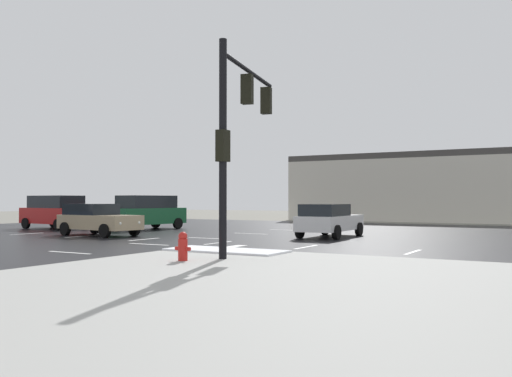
# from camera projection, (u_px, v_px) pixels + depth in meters

# --- Properties ---
(ground_plane) EXTENTS (120.00, 120.00, 0.00)m
(ground_plane) POSITION_uv_depth(u_px,v_px,m) (180.00, 242.00, 23.94)
(ground_plane) COLOR slate
(road_asphalt) EXTENTS (44.00, 44.00, 0.02)m
(road_asphalt) POSITION_uv_depth(u_px,v_px,m) (180.00, 241.00, 23.94)
(road_asphalt) COLOR black
(road_asphalt) RESTS_ON ground_plane
(sidewalk_corner) EXTENTS (18.00, 18.00, 0.14)m
(sidewalk_corner) POSITION_uv_depth(u_px,v_px,m) (335.00, 328.00, 7.55)
(sidewalk_corner) COLOR #9E9E99
(sidewalk_corner) RESTS_ON ground_plane
(snow_strip_curbside) EXTENTS (4.00, 1.60, 0.06)m
(snow_strip_curbside) POSITION_uv_depth(u_px,v_px,m) (226.00, 250.00, 17.98)
(snow_strip_curbside) COLOR white
(snow_strip_curbside) RESTS_ON sidewalk_corner
(lane_markings) EXTENTS (36.15, 36.15, 0.01)m
(lane_markings) POSITION_uv_depth(u_px,v_px,m) (182.00, 244.00, 22.15)
(lane_markings) COLOR silver
(lane_markings) RESTS_ON road_asphalt
(traffic_signal_mast) EXTENTS (1.30, 4.92, 6.25)m
(traffic_signal_mast) POSITION_uv_depth(u_px,v_px,m) (238.00, 119.00, 17.02)
(traffic_signal_mast) COLOR black
(traffic_signal_mast) RESTS_ON sidewalk_corner
(fire_hydrant) EXTENTS (0.48, 0.26, 0.79)m
(fire_hydrant) POSITION_uv_depth(u_px,v_px,m) (183.00, 246.00, 15.22)
(fire_hydrant) COLOR red
(fire_hydrant) RESTS_ON sidewalk_corner
(strip_building_background) EXTENTS (24.77, 8.00, 5.65)m
(strip_building_background) POSITION_uv_depth(u_px,v_px,m) (441.00, 187.00, 46.73)
(strip_building_background) COLOR beige
(strip_building_background) RESTS_ON ground_plane
(suv_green) EXTENTS (2.60, 4.99, 2.03)m
(suv_green) POSITION_uv_depth(u_px,v_px,m) (147.00, 212.00, 33.34)
(suv_green) COLOR #195933
(suv_green) RESTS_ON road_asphalt
(sedan_tan) EXTENTS (4.67, 2.41, 1.58)m
(sedan_tan) POSITION_uv_depth(u_px,v_px,m) (97.00, 219.00, 27.67)
(sedan_tan) COLOR tan
(sedan_tan) RESTS_ON road_asphalt
(suv_red) EXTENTS (4.97, 2.54, 2.03)m
(suv_red) POSITION_uv_depth(u_px,v_px,m) (56.00, 211.00, 34.04)
(suv_red) COLOR #B21919
(suv_red) RESTS_ON road_asphalt
(sedan_white) EXTENTS (2.07, 4.56, 1.58)m
(sedan_white) POSITION_uv_depth(u_px,v_px,m) (329.00, 220.00, 26.40)
(sedan_white) COLOR white
(sedan_white) RESTS_ON road_asphalt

